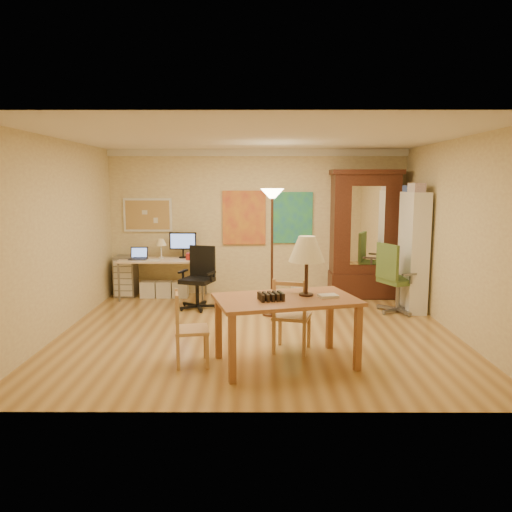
{
  "coord_description": "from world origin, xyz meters",
  "views": [
    {
      "loc": [
        -0.0,
        -6.83,
        2.09
      ],
      "look_at": [
        -0.02,
        0.3,
        1.04
      ],
      "focal_mm": 35.0,
      "sensor_mm": 36.0,
      "label": 1
    }
  ],
  "objects_px": {
    "dining_table": "(294,284)",
    "computer_desk": "(165,274)",
    "bookshelf": "(413,252)",
    "office_chair_green": "(396,294)",
    "armoire": "(364,242)",
    "office_chair_black": "(198,292)"
  },
  "relations": [
    {
      "from": "office_chair_green",
      "to": "armoire",
      "type": "relative_size",
      "value": 0.49
    },
    {
      "from": "computer_desk",
      "to": "office_chair_black",
      "type": "distance_m",
      "value": 1.07
    },
    {
      "from": "office_chair_black",
      "to": "computer_desk",
      "type": "bearing_deg",
      "value": 130.9
    },
    {
      "from": "armoire",
      "to": "office_chair_green",
      "type": "bearing_deg",
      "value": -75.37
    },
    {
      "from": "office_chair_green",
      "to": "bookshelf",
      "type": "distance_m",
      "value": 0.75
    },
    {
      "from": "office_chair_black",
      "to": "bookshelf",
      "type": "height_order",
      "value": "bookshelf"
    },
    {
      "from": "dining_table",
      "to": "office_chair_black",
      "type": "relative_size",
      "value": 1.7
    },
    {
      "from": "computer_desk",
      "to": "armoire",
      "type": "height_order",
      "value": "armoire"
    },
    {
      "from": "dining_table",
      "to": "office_chair_green",
      "type": "distance_m",
      "value": 3.01
    },
    {
      "from": "dining_table",
      "to": "bookshelf",
      "type": "height_order",
      "value": "bookshelf"
    },
    {
      "from": "dining_table",
      "to": "armoire",
      "type": "xyz_separation_m",
      "value": [
        1.53,
        3.45,
        0.07
      ]
    },
    {
      "from": "computer_desk",
      "to": "bookshelf",
      "type": "bearing_deg",
      "value": -12.05
    },
    {
      "from": "computer_desk",
      "to": "office_chair_green",
      "type": "distance_m",
      "value": 4.08
    },
    {
      "from": "office_chair_black",
      "to": "office_chair_green",
      "type": "xyz_separation_m",
      "value": [
        3.25,
        -0.27,
        0.02
      ]
    },
    {
      "from": "dining_table",
      "to": "computer_desk",
      "type": "distance_m",
      "value": 4.01
    },
    {
      "from": "office_chair_black",
      "to": "office_chair_green",
      "type": "height_order",
      "value": "office_chair_green"
    },
    {
      "from": "dining_table",
      "to": "armoire",
      "type": "distance_m",
      "value": 3.78
    },
    {
      "from": "office_chair_black",
      "to": "armoire",
      "type": "relative_size",
      "value": 0.45
    },
    {
      "from": "dining_table",
      "to": "office_chair_green",
      "type": "relative_size",
      "value": 1.56
    },
    {
      "from": "armoire",
      "to": "bookshelf",
      "type": "xyz_separation_m",
      "value": [
        0.6,
        -0.99,
        -0.04
      ]
    },
    {
      "from": "dining_table",
      "to": "office_chair_green",
      "type": "height_order",
      "value": "dining_table"
    },
    {
      "from": "bookshelf",
      "to": "dining_table",
      "type": "bearing_deg",
      "value": -130.84
    }
  ]
}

